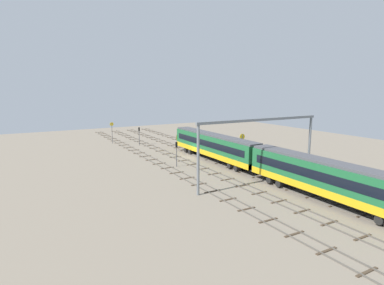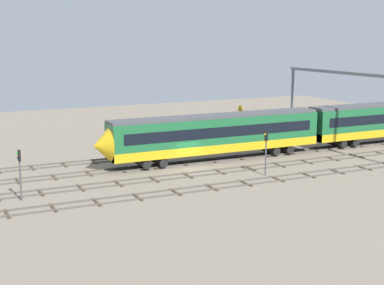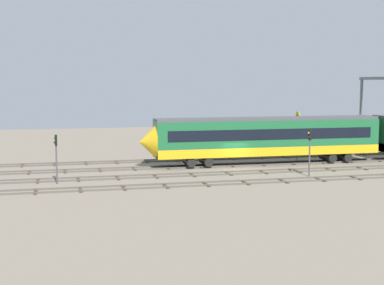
{
  "view_description": "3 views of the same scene",
  "coord_description": "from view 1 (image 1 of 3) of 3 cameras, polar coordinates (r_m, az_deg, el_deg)",
  "views": [
    {
      "loc": [
        -52.07,
        28.83,
        13.38
      ],
      "look_at": [
        -0.26,
        -0.16,
        2.97
      ],
      "focal_mm": 29.52,
      "sensor_mm": 36.0,
      "label": 1
    },
    {
      "loc": [
        24.64,
        50.66,
        13.28
      ],
      "look_at": [
        -0.3,
        -0.76,
        2.54
      ],
      "focal_mm": 53.82,
      "sensor_mm": 36.0,
      "label": 2
    },
    {
      "loc": [
        17.17,
        52.49,
        8.69
      ],
      "look_at": [
        4.28,
        -1.65,
        2.6
      ],
      "focal_mm": 52.52,
      "sensor_mm": 36.0,
      "label": 3
    }
  ],
  "objects": [
    {
      "name": "track_near_foreground",
      "position": [
        64.78,
        5.44,
        -1.96
      ],
      "size": [
        90.26,
        2.4,
        0.16
      ],
      "color": "#59544C",
      "rests_on": "ground"
    },
    {
      "name": "relay_cabinet",
      "position": [
        64.48,
        9.29,
        -1.42
      ],
      "size": [
        1.58,
        0.62,
        1.64
      ],
      "color": "gray",
      "rests_on": "ground"
    },
    {
      "name": "track_second_far",
      "position": [
        57.88,
        -6.63,
        -3.42
      ],
      "size": [
        90.26,
        2.4,
        0.16
      ],
      "color": "#59544C",
      "rests_on": "ground"
    },
    {
      "name": "speed_sign_near_foreground",
      "position": [
        78.2,
        -14.27,
        2.22
      ],
      "size": [
        0.14,
        0.88,
        5.12
      ],
      "color": "#4C4C51",
      "rests_on": "ground"
    },
    {
      "name": "train",
      "position": [
        48.98,
        11.37,
        -2.9
      ],
      "size": [
        50.4,
        3.24,
        4.8
      ],
      "color": "#1E6638",
      "rests_on": "ground"
    },
    {
      "name": "signal_light_trackside_departure",
      "position": [
        53.53,
        -2.83,
        -1.46
      ],
      "size": [
        0.31,
        0.32,
        4.27
      ],
      "color": "#4C4C51",
      "rests_on": "ground"
    },
    {
      "name": "signal_light_trackside_approach",
      "position": [
        74.57,
        -9.53,
        1.62
      ],
      "size": [
        0.31,
        0.32,
        4.2
      ],
      "color": "#4C4C51",
      "rests_on": "ground"
    },
    {
      "name": "track_middle",
      "position": [
        59.87,
        -2.3,
        -2.91
      ],
      "size": [
        90.26,
        2.4,
        0.16
      ],
      "color": "#59544C",
      "rests_on": "ground"
    },
    {
      "name": "ground_plane",
      "position": [
        61.0,
        -0.25,
        -2.73
      ],
      "size": [
        106.26,
        106.26,
        0.0
      ],
      "primitive_type": "plane",
      "color": "gray"
    },
    {
      "name": "speed_sign_mid_trackside",
      "position": [
        56.12,
        9.05,
        -0.24
      ],
      "size": [
        0.14,
        1.04,
        5.37
      ],
      "color": "#4C4C51",
      "rests_on": "ground"
    },
    {
      "name": "track_with_train",
      "position": [
        62.18,
        1.72,
        -2.43
      ],
      "size": [
        90.26,
        2.4,
        0.16
      ],
      "color": "#59544C",
      "rests_on": "ground"
    },
    {
      "name": "overhead_gantry",
      "position": [
        44.32,
        12.27,
        1.42
      ],
      "size": [
        0.4,
        20.45,
        9.21
      ],
      "color": "slate",
      "rests_on": "ground"
    }
  ]
}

